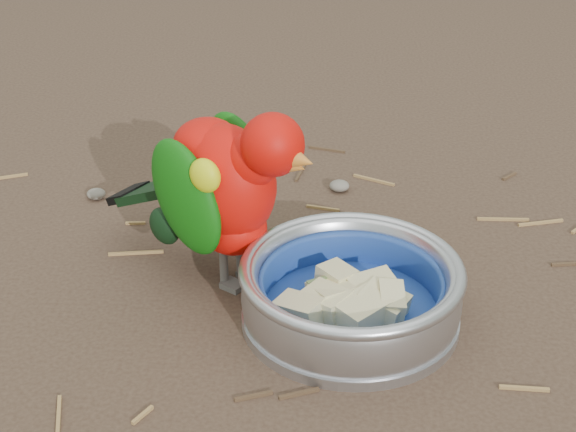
# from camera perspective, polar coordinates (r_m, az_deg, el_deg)

# --- Properties ---
(ground) EXTENTS (60.00, 60.00, 0.00)m
(ground) POSITION_cam_1_polar(r_m,az_deg,el_deg) (0.77, 2.69, -9.64)
(ground) COLOR #433125
(food_bowl) EXTENTS (0.20, 0.20, 0.02)m
(food_bowl) POSITION_cam_1_polar(r_m,az_deg,el_deg) (0.82, 4.04, -6.34)
(food_bowl) COLOR #B2B2BA
(food_bowl) RESTS_ON ground
(bowl_wall) EXTENTS (0.20, 0.20, 0.04)m
(bowl_wall) POSITION_cam_1_polar(r_m,az_deg,el_deg) (0.80, 4.11, -4.60)
(bowl_wall) COLOR #B2B2BA
(bowl_wall) RESTS_ON food_bowl
(fruit_wedges) EXTENTS (0.12, 0.12, 0.03)m
(fruit_wedges) POSITION_cam_1_polar(r_m,az_deg,el_deg) (0.81, 4.09, -5.01)
(fruit_wedges) COLOR beige
(fruit_wedges) RESTS_ON food_bowl
(lory_parrot) EXTENTS (0.25, 0.22, 0.18)m
(lory_parrot) POSITION_cam_1_polar(r_m,az_deg,el_deg) (0.84, -4.00, 1.22)
(lory_parrot) COLOR red
(lory_parrot) RESTS_ON ground
(ground_debris) EXTENTS (0.90, 0.80, 0.01)m
(ground_debris) POSITION_cam_1_polar(r_m,az_deg,el_deg) (0.85, 5.96, -5.56)
(ground_debris) COLOR olive
(ground_debris) RESTS_ON ground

